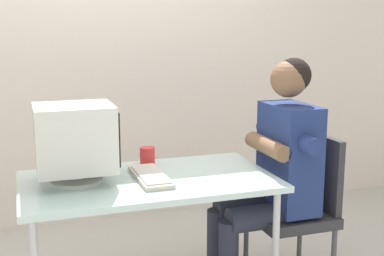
{
  "coord_description": "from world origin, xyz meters",
  "views": [
    {
      "loc": [
        -0.6,
        -2.5,
        1.49
      ],
      "look_at": [
        0.24,
        0.0,
        0.97
      ],
      "focal_mm": 48.31,
      "sensor_mm": 36.0,
      "label": 1
    }
  ],
  "objects_px": {
    "keyboard": "(150,176)",
    "person_seated": "(274,167)",
    "crt_monitor": "(75,139)",
    "office_chair": "(300,203)",
    "desk_mug": "(147,156)",
    "desk": "(149,188)"
  },
  "relations": [
    {
      "from": "keyboard",
      "to": "person_seated",
      "type": "bearing_deg",
      "value": 1.66
    },
    {
      "from": "crt_monitor",
      "to": "office_chair",
      "type": "relative_size",
      "value": 0.45
    },
    {
      "from": "keyboard",
      "to": "desk_mug",
      "type": "distance_m",
      "value": 0.28
    },
    {
      "from": "crt_monitor",
      "to": "person_seated",
      "type": "distance_m",
      "value": 1.1
    },
    {
      "from": "crt_monitor",
      "to": "office_chair",
      "type": "height_order",
      "value": "crt_monitor"
    },
    {
      "from": "desk",
      "to": "keyboard",
      "type": "xyz_separation_m",
      "value": [
        0.01,
        -0.02,
        0.07
      ]
    },
    {
      "from": "office_chair",
      "to": "desk_mug",
      "type": "relative_size",
      "value": 8.57
    },
    {
      "from": "person_seated",
      "to": "desk_mug",
      "type": "bearing_deg",
      "value": 158.98
    },
    {
      "from": "desk_mug",
      "to": "crt_monitor",
      "type": "bearing_deg",
      "value": -152.74
    },
    {
      "from": "crt_monitor",
      "to": "office_chair",
      "type": "xyz_separation_m",
      "value": [
        1.26,
        -0.04,
        -0.46
      ]
    },
    {
      "from": "person_seated",
      "to": "crt_monitor",
      "type": "bearing_deg",
      "value": 177.75
    },
    {
      "from": "desk",
      "to": "desk_mug",
      "type": "bearing_deg",
      "value": 77.36
    },
    {
      "from": "office_chair",
      "to": "desk_mug",
      "type": "height_order",
      "value": "office_chair"
    },
    {
      "from": "keyboard",
      "to": "person_seated",
      "type": "distance_m",
      "value": 0.72
    },
    {
      "from": "crt_monitor",
      "to": "desk_mug",
      "type": "relative_size",
      "value": 3.88
    },
    {
      "from": "keyboard",
      "to": "desk",
      "type": "bearing_deg",
      "value": 112.41
    },
    {
      "from": "keyboard",
      "to": "crt_monitor",
      "type": "bearing_deg",
      "value": 170.12
    },
    {
      "from": "desk",
      "to": "crt_monitor",
      "type": "xyz_separation_m",
      "value": [
        -0.36,
        0.05,
        0.28
      ]
    },
    {
      "from": "desk_mug",
      "to": "office_chair",
      "type": "bearing_deg",
      "value": -16.84
    },
    {
      "from": "office_chair",
      "to": "desk_mug",
      "type": "distance_m",
      "value": 0.93
    },
    {
      "from": "desk",
      "to": "person_seated",
      "type": "distance_m",
      "value": 0.73
    },
    {
      "from": "crt_monitor",
      "to": "desk_mug",
      "type": "distance_m",
      "value": 0.5
    }
  ]
}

